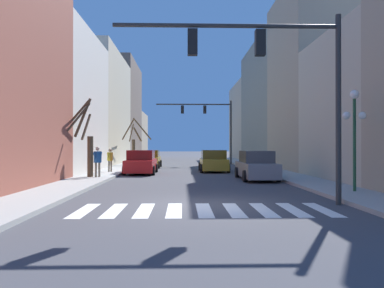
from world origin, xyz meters
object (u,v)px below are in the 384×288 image
at_px(traffic_signal_near, 272,65).
at_px(street_tree_left_near, 85,141).
at_px(car_parked_right_near, 214,162).
at_px(street_tree_right_near, 134,143).
at_px(pedestrian_near_right_corner, 98,159).
at_px(car_parked_left_mid, 150,159).
at_px(car_driving_away_lane, 141,163).
at_px(street_lamp_right_corner, 354,119).
at_px(traffic_signal_far, 209,118).
at_px(pedestrian_on_right_sidewalk, 110,158).
at_px(car_at_intersection, 256,166).

bearing_deg(traffic_signal_near, street_tree_left_near, 131.75).
relative_size(car_parked_right_near, street_tree_right_near, 0.94).
distance_m(car_parked_right_near, pedestrian_near_right_corner, 9.73).
relative_size(car_parked_left_mid, street_tree_left_near, 0.96).
relative_size(car_parked_right_near, pedestrian_near_right_corner, 2.45).
distance_m(car_driving_away_lane, street_tree_left_near, 5.44).
xyz_separation_m(street_lamp_right_corner, car_parked_left_mid, (-9.75, 18.88, -2.26)).
xyz_separation_m(street_lamp_right_corner, street_tree_left_near, (-12.42, 7.10, -0.80)).
height_order(traffic_signal_far, pedestrian_near_right_corner, traffic_signal_far).
height_order(traffic_signal_far, street_tree_left_near, traffic_signal_far).
xyz_separation_m(car_parked_right_near, pedestrian_on_right_sidewalk, (-7.37, -2.10, 0.33)).
xyz_separation_m(pedestrian_on_right_sidewalk, street_tree_left_near, (-0.58, -4.34, 1.11)).
bearing_deg(car_parked_right_near, car_parked_left_mid, 44.73).
xyz_separation_m(traffic_signal_near, car_driving_away_lane, (-5.82, 14.06, -3.82)).
distance_m(street_lamp_right_corner, car_driving_away_lane, 15.28).
distance_m(car_driving_away_lane, pedestrian_near_right_corner, 4.98).
distance_m(traffic_signal_near, traffic_signal_far, 27.19).
bearing_deg(street_tree_right_near, traffic_signal_far, 17.69).
bearing_deg(street_tree_left_near, pedestrian_on_right_sidewalk, 82.36).
relative_size(car_parked_right_near, street_tree_left_near, 0.93).
bearing_deg(pedestrian_near_right_corner, pedestrian_on_right_sidewalk, 29.37).
height_order(street_lamp_right_corner, car_parked_left_mid, street_lamp_right_corner).
xyz_separation_m(car_parked_left_mid, street_tree_right_near, (-1.78, 3.43, 1.51)).
height_order(traffic_signal_far, pedestrian_on_right_sidewalk, traffic_signal_far).
xyz_separation_m(car_parked_right_near, car_parked_left_mid, (-5.29, 5.34, -0.03)).
height_order(car_at_intersection, street_tree_right_near, street_tree_right_near).
relative_size(traffic_signal_near, pedestrian_near_right_corner, 4.27).
distance_m(car_at_intersection, pedestrian_on_right_sidewalk, 10.39).
relative_size(traffic_signal_far, street_tree_left_near, 1.74).
relative_size(car_parked_left_mid, pedestrian_near_right_corner, 2.52).
relative_size(pedestrian_near_right_corner, street_tree_left_near, 0.38).
xyz_separation_m(traffic_signal_far, car_at_intersection, (1.42, -17.96, -4.16)).
distance_m(car_at_intersection, street_tree_right_near, 18.01).
bearing_deg(street_lamp_right_corner, pedestrian_near_right_corner, 148.92).
height_order(traffic_signal_near, pedestrian_on_right_sidewalk, traffic_signal_near).
relative_size(car_driving_away_lane, pedestrian_near_right_corner, 2.65).
height_order(traffic_signal_near, car_at_intersection, traffic_signal_near).
xyz_separation_m(traffic_signal_near, street_tree_left_near, (-8.54, 9.57, -2.38)).
height_order(car_at_intersection, car_driving_away_lane, car_at_intersection).
relative_size(car_at_intersection, street_tree_left_near, 1.02).
bearing_deg(street_tree_right_near, street_lamp_right_corner, -62.67).
bearing_deg(pedestrian_on_right_sidewalk, car_parked_left_mid, -171.57).
distance_m(car_parked_left_mid, pedestrian_on_right_sidewalk, 7.74).
height_order(car_driving_away_lane, street_tree_right_near, street_tree_right_near).
height_order(traffic_signal_near, car_parked_left_mid, traffic_signal_near).
xyz_separation_m(traffic_signal_far, pedestrian_on_right_sidewalk, (-7.85, -13.28, -3.84)).
xyz_separation_m(car_parked_right_near, car_driving_away_lane, (-5.23, -1.95, 0.01)).
xyz_separation_m(street_lamp_right_corner, pedestrian_near_right_corner, (-11.70, 7.05, -1.82)).
relative_size(car_parked_right_near, car_at_intersection, 0.91).
xyz_separation_m(car_at_intersection, car_parked_left_mid, (-7.19, 12.12, -0.04)).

